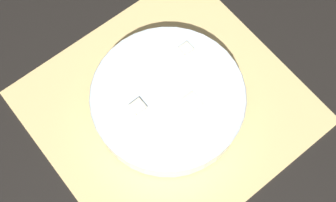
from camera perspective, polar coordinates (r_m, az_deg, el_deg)
name	(u,v)px	position (r m, az deg, el deg)	size (l,w,h in m)	color
ground_plane	(168,107)	(0.83, 0.00, -0.74)	(6.00, 6.00, 0.00)	black
bamboo_mat_center	(168,106)	(0.82, 0.00, -0.66)	(0.44, 0.42, 0.01)	#D6B775
fruit_salad_bowl	(168,99)	(0.79, 0.01, 0.25)	(0.26, 0.26, 0.06)	silver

